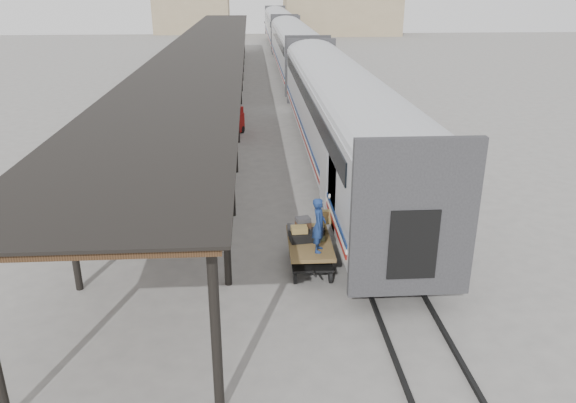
# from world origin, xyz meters

# --- Properties ---
(ground) EXTENTS (160.00, 160.00, 0.00)m
(ground) POSITION_xyz_m (0.00, 0.00, 0.00)
(ground) COLOR slate
(ground) RESTS_ON ground
(train) EXTENTS (3.45, 76.01, 4.01)m
(train) POSITION_xyz_m (3.19, 33.79, 2.69)
(train) COLOR silver
(train) RESTS_ON ground
(canopy) EXTENTS (4.90, 64.30, 4.15)m
(canopy) POSITION_xyz_m (-3.40, 24.00, 4.00)
(canopy) COLOR #422B19
(canopy) RESTS_ON ground
(rails) EXTENTS (1.54, 150.00, 0.12)m
(rails) POSITION_xyz_m (3.20, 34.00, 0.06)
(rails) COLOR black
(rails) RESTS_ON ground
(building_far) EXTENTS (18.00, 10.00, 8.00)m
(building_far) POSITION_xyz_m (14.00, 78.00, 4.00)
(building_far) COLOR tan
(building_far) RESTS_ON ground
(building_left) EXTENTS (12.00, 8.00, 6.00)m
(building_left) POSITION_xyz_m (-10.00, 82.00, 3.00)
(building_left) COLOR tan
(building_left) RESTS_ON ground
(baggage_cart) EXTENTS (1.27, 2.41, 0.86)m
(baggage_cart) POSITION_xyz_m (1.02, -1.13, 0.65)
(baggage_cart) COLOR brown
(baggage_cart) RESTS_ON ground
(suitcase_stack) EXTENTS (1.17, 1.16, 0.56)m
(suitcase_stack) POSITION_xyz_m (0.89, -0.81, 1.04)
(suitcase_stack) COLOR #3D3C3F
(suitcase_stack) RESTS_ON baggage_cart
(luggage_tug) EXTENTS (1.58, 1.93, 1.47)m
(luggage_tug) POSITION_xyz_m (-1.78, 14.63, 0.68)
(luggage_tug) COLOR maroon
(luggage_tug) RESTS_ON ground
(porter) EXTENTS (0.48, 0.64, 1.58)m
(porter) POSITION_xyz_m (1.20, -1.78, 1.65)
(porter) COLOR navy
(porter) RESTS_ON baggage_cart
(pedestrian) EXTENTS (0.95, 0.48, 1.55)m
(pedestrian) POSITION_xyz_m (-2.47, 13.51, 0.77)
(pedestrian) COLOR black
(pedestrian) RESTS_ON ground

